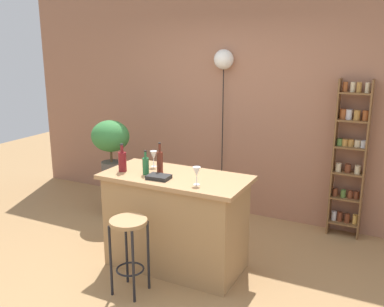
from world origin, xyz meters
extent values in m
plane|color=#A37A4C|center=(0.00, 0.00, 0.00)|extent=(12.00, 12.00, 0.00)
cube|color=#9E6B51|center=(0.00, 1.95, 1.40)|extent=(6.40, 0.10, 2.80)
cube|color=#A87F51|center=(0.00, 0.30, 0.45)|extent=(1.30, 0.63, 0.90)
cube|color=tan|center=(0.00, 0.30, 0.92)|extent=(1.41, 0.68, 0.04)
cylinder|color=black|center=(-0.25, -0.42, 0.33)|extent=(0.02, 0.02, 0.66)
cylinder|color=black|center=(-0.02, -0.42, 0.33)|extent=(0.02, 0.02, 0.66)
cylinder|color=black|center=(-0.25, -0.18, 0.33)|extent=(0.02, 0.02, 0.66)
cylinder|color=black|center=(-0.02, -0.18, 0.33)|extent=(0.02, 0.02, 0.66)
torus|color=black|center=(-0.13, -0.30, 0.22)|extent=(0.25, 0.25, 0.02)
cylinder|color=#A87F51|center=(-0.13, -0.30, 0.68)|extent=(0.33, 0.33, 0.03)
cube|color=brown|center=(1.22, 1.80, 0.90)|extent=(0.02, 0.17, 1.79)
cube|color=brown|center=(1.55, 1.80, 0.90)|extent=(0.02, 0.17, 1.79)
cube|color=brown|center=(1.38, 1.80, 0.15)|extent=(0.32, 0.17, 0.02)
cylinder|color=silver|center=(1.27, 1.80, 0.21)|extent=(0.06, 0.06, 0.11)
cylinder|color=brown|center=(1.34, 1.80, 0.21)|extent=(0.06, 0.06, 0.11)
cylinder|color=brown|center=(1.42, 1.79, 0.21)|extent=(0.06, 0.06, 0.11)
cylinder|color=gold|center=(1.51, 1.79, 0.21)|extent=(0.06, 0.06, 0.11)
cube|color=brown|center=(1.38, 1.80, 0.45)|extent=(0.32, 0.17, 0.02)
cylinder|color=brown|center=(1.26, 1.79, 0.50)|extent=(0.06, 0.06, 0.09)
cylinder|color=#4C7033|center=(1.35, 1.79, 0.50)|extent=(0.06, 0.06, 0.09)
cylinder|color=brown|center=(1.43, 1.79, 0.50)|extent=(0.06, 0.06, 0.09)
cylinder|color=brown|center=(1.49, 1.80, 0.50)|extent=(0.06, 0.06, 0.09)
cube|color=brown|center=(1.38, 1.80, 0.75)|extent=(0.32, 0.17, 0.02)
cylinder|color=beige|center=(1.27, 1.79, 0.80)|extent=(0.07, 0.07, 0.10)
cylinder|color=brown|center=(1.37, 1.79, 0.80)|extent=(0.07, 0.07, 0.10)
cylinder|color=beige|center=(1.48, 1.79, 0.80)|extent=(0.07, 0.07, 0.10)
cube|color=brown|center=(1.38, 1.80, 1.05)|extent=(0.32, 0.17, 0.02)
cylinder|color=#4C7033|center=(1.27, 1.79, 1.09)|extent=(0.07, 0.07, 0.08)
cylinder|color=#AD7A38|center=(1.32, 1.79, 1.09)|extent=(0.07, 0.07, 0.08)
cylinder|color=#AD7A38|center=(1.38, 1.80, 1.09)|extent=(0.07, 0.07, 0.08)
cylinder|color=beige|center=(1.45, 1.80, 1.09)|extent=(0.07, 0.07, 0.08)
cylinder|color=silver|center=(1.52, 1.80, 1.09)|extent=(0.07, 0.07, 0.08)
cube|color=brown|center=(1.38, 1.80, 1.34)|extent=(0.32, 0.17, 0.02)
cylinder|color=#994C23|center=(1.27, 1.80, 1.41)|extent=(0.07, 0.07, 0.11)
cylinder|color=silver|center=(1.34, 1.80, 1.41)|extent=(0.07, 0.07, 0.11)
cylinder|color=#AD7A38|center=(1.42, 1.79, 1.41)|extent=(0.07, 0.07, 0.11)
cylinder|color=#994C23|center=(1.51, 1.80, 1.41)|extent=(0.07, 0.07, 0.11)
cube|color=brown|center=(1.38, 1.80, 1.64)|extent=(0.32, 0.17, 0.02)
cylinder|color=#994C23|center=(1.27, 1.79, 1.70)|extent=(0.05, 0.05, 0.11)
cylinder|color=beige|center=(1.35, 1.80, 1.70)|extent=(0.05, 0.05, 0.11)
cylinder|color=#AD7A38|center=(1.41, 1.79, 1.70)|extent=(0.05, 0.05, 0.11)
cylinder|color=beige|center=(1.50, 1.79, 1.70)|extent=(0.05, 0.05, 0.11)
cylinder|color=#2D2823|center=(-1.36, 1.09, 0.23)|extent=(0.29, 0.29, 0.47)
cylinder|color=#514C47|center=(-1.36, 1.09, 0.59)|extent=(0.26, 0.26, 0.24)
cylinder|color=brown|center=(-1.36, 1.09, 0.79)|extent=(0.03, 0.03, 0.16)
ellipsoid|color=#387F3D|center=(-1.36, 1.09, 1.04)|extent=(0.49, 0.44, 0.39)
cylinder|color=maroon|center=(-0.53, 0.19, 1.04)|extent=(0.08, 0.08, 0.19)
cylinder|color=maroon|center=(-0.53, 0.19, 1.17)|extent=(0.03, 0.03, 0.07)
cylinder|color=black|center=(-0.53, 0.19, 1.21)|extent=(0.03, 0.03, 0.01)
cylinder|color=#5B2319|center=(-0.17, 0.31, 1.05)|extent=(0.06, 0.06, 0.21)
cylinder|color=#5B2319|center=(-0.17, 0.31, 1.19)|extent=(0.02, 0.02, 0.08)
cylinder|color=black|center=(-0.17, 0.31, 1.24)|extent=(0.03, 0.03, 0.01)
cylinder|color=#236638|center=(-0.27, 0.20, 1.02)|extent=(0.06, 0.06, 0.16)
cylinder|color=#236638|center=(-0.27, 0.20, 1.14)|extent=(0.02, 0.02, 0.06)
cylinder|color=black|center=(-0.27, 0.20, 1.17)|extent=(0.03, 0.03, 0.01)
cylinder|color=silver|center=(-0.34, 0.46, 0.95)|extent=(0.06, 0.06, 0.00)
cylinder|color=silver|center=(-0.34, 0.46, 0.99)|extent=(0.01, 0.01, 0.08)
cone|color=silver|center=(-0.34, 0.46, 1.07)|extent=(0.07, 0.07, 0.08)
cylinder|color=silver|center=(0.30, 0.15, 0.95)|extent=(0.06, 0.06, 0.00)
cylinder|color=silver|center=(0.30, 0.15, 0.99)|extent=(0.01, 0.01, 0.08)
cone|color=silver|center=(0.30, 0.15, 1.07)|extent=(0.07, 0.07, 0.08)
cube|color=black|center=(-0.09, 0.14, 0.96)|extent=(0.22, 0.16, 0.03)
cylinder|color=black|center=(-0.17, 1.84, 0.98)|extent=(0.01, 0.01, 1.97)
sphere|color=white|center=(-0.17, 1.84, 1.97)|extent=(0.24, 0.24, 0.24)
camera|label=1|loc=(1.91, -3.13, 2.18)|focal=40.50mm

